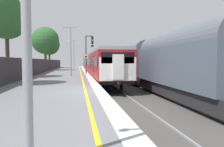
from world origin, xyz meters
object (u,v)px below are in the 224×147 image
object	(u,v)px
freight_train_adjacent_track	(122,61)
background_tree_right	(7,20)
commuter_train_at_platform	(95,63)
background_tree_left	(45,41)
platform_lamp_far	(74,52)
platform_lamp_mid	(71,47)
speed_limit_sign	(86,61)
signal_gantry	(88,50)
background_tree_centre	(49,45)

from	to	relation	value
freight_train_adjacent_track	background_tree_right	size ratio (longest dim) A/B	6.95
commuter_train_at_platform	background_tree_left	bearing A→B (deg)	165.67
background_tree_right	platform_lamp_far	bearing A→B (deg)	75.15
platform_lamp_mid	speed_limit_sign	bearing A→B (deg)	61.83
speed_limit_sign	platform_lamp_far	distance (m)	17.11
commuter_train_at_platform	background_tree_right	bearing A→B (deg)	-122.44
speed_limit_sign	background_tree_right	xyz separation A→B (m)	(-7.46, -4.77, 3.81)
freight_train_adjacent_track	signal_gantry	bearing A→B (deg)	-143.05
signal_gantry	background_tree_centre	distance (m)	23.48
commuter_train_at_platform	background_tree_left	world-z (taller)	background_tree_left
background_tree_left	background_tree_right	xyz separation A→B (m)	(-1.05, -16.76, 0.40)
freight_train_adjacent_track	speed_limit_sign	xyz separation A→B (m)	(-5.85, -6.85, 0.00)
signal_gantry	background_tree_right	world-z (taller)	background_tree_right
commuter_train_at_platform	signal_gantry	distance (m)	7.52
signal_gantry	platform_lamp_far	bearing A→B (deg)	98.35
commuter_train_at_platform	platform_lamp_far	xyz separation A→B (m)	(-3.55, 7.05, 2.09)
platform_lamp_mid	signal_gantry	bearing A→B (deg)	70.62
commuter_train_at_platform	freight_train_adjacent_track	size ratio (longest dim) A/B	0.83
commuter_train_at_platform	platform_lamp_mid	xyz separation A→B (m)	(-3.55, -13.07, 1.81)
speed_limit_sign	background_tree_right	bearing A→B (deg)	-147.44
platform_lamp_mid	platform_lamp_far	xyz separation A→B (m)	(0.00, 20.12, 0.28)
commuter_train_at_platform	signal_gantry	bearing A→B (deg)	-101.63
freight_train_adjacent_track	background_tree_centre	size ratio (longest dim) A/B	6.79
platform_lamp_mid	background_tree_right	size ratio (longest dim) A/B	0.69
freight_train_adjacent_track	background_tree_right	xyz separation A→B (m)	(-13.31, -11.62, 3.81)
platform_lamp_far	background_tree_centre	xyz separation A→B (m)	(-5.74, 7.85, 1.79)
background_tree_left	background_tree_right	distance (m)	16.79
platform_lamp_far	background_tree_centre	distance (m)	9.89
platform_lamp_mid	platform_lamp_far	distance (m)	20.12
platform_lamp_far	background_tree_centre	size ratio (longest dim) A/B	0.75
freight_train_adjacent_track	platform_lamp_mid	xyz separation A→B (m)	(-7.56, -10.04, 1.52)
commuter_train_at_platform	signal_gantry	xyz separation A→B (m)	(-1.47, -7.15, 1.83)
speed_limit_sign	platform_lamp_mid	bearing A→B (deg)	-118.17
platform_lamp_mid	background_tree_centre	bearing A→B (deg)	101.59
freight_train_adjacent_track	platform_lamp_mid	world-z (taller)	platform_lamp_mid
platform_lamp_mid	background_tree_left	xyz separation A→B (m)	(-4.71, 15.18, 1.89)
signal_gantry	speed_limit_sign	bearing A→B (deg)	-97.80
commuter_train_at_platform	background_tree_centre	xyz separation A→B (m)	(-9.29, 14.90, 3.87)
commuter_train_at_platform	background_tree_centre	bearing A→B (deg)	121.95
commuter_train_at_platform	background_tree_left	xyz separation A→B (m)	(-8.26, 2.11, 3.70)
commuter_train_at_platform	platform_lamp_mid	size ratio (longest dim) A/B	8.29
background_tree_centre	background_tree_right	size ratio (longest dim) A/B	1.02
commuter_train_at_platform	platform_lamp_far	size ratio (longest dim) A/B	7.51
commuter_train_at_platform	platform_lamp_mid	bearing A→B (deg)	-105.21
platform_lamp_far	commuter_train_at_platform	bearing A→B (deg)	-63.24
platform_lamp_far	freight_train_adjacent_track	bearing A→B (deg)	-53.13
freight_train_adjacent_track	platform_lamp_far	distance (m)	12.73
signal_gantry	speed_limit_sign	xyz separation A→B (m)	(-0.37, -2.73, -1.54)
freight_train_adjacent_track	platform_lamp_far	bearing A→B (deg)	126.87
signal_gantry	platform_lamp_mid	xyz separation A→B (m)	(-2.08, -5.92, -0.02)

